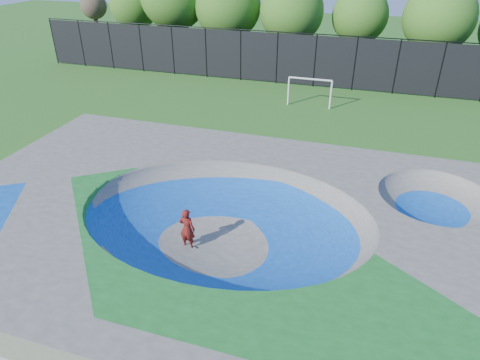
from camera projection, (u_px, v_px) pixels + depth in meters
The scene contains 7 objects.
ground at pixel (226, 243), 16.45m from camera, with size 120.00×120.00×0.00m, color #255A19.
skate_deck at pixel (226, 227), 16.08m from camera, with size 22.00×14.00×1.50m, color gray.
skater at pixel (187, 229), 15.81m from camera, with size 0.62×0.41×1.70m, color red.
skateboard at pixel (188, 246), 16.22m from camera, with size 0.78×0.22×0.05m, color black.
soccer_goal at pixel (310, 87), 29.13m from camera, with size 3.04×0.12×2.01m.
fence at pixel (315, 60), 32.85m from camera, with size 48.09×0.09×4.04m.
treeline at pixel (351, 10), 34.79m from camera, with size 51.07×7.69×8.80m.
Camera 1 is at (4.46, -12.36, 10.20)m, focal length 32.00 mm.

